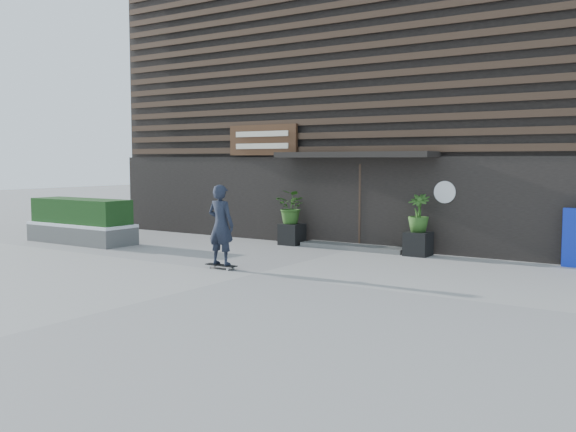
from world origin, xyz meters
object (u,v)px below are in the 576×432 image
Objects in this scene: planter_pot_left at (292,234)px; planter_pot_right at (418,244)px; skateboarder at (221,225)px; raised_bed at (82,234)px.

planter_pot_left is 3.80m from planter_pot_right.
skateboarder is at bearing -77.85° from planter_pot_left.
skateboarder reaches higher than raised_bed.
planter_pot_right is 9.67m from raised_bed.
skateboarder is (-2.88, -4.28, 0.68)m from planter_pot_right.
planter_pot_right is 0.32× the size of skateboarder.
planter_pot_right is at bearing 18.10° from raised_bed.
raised_bed is at bearing -150.87° from planter_pot_left.
skateboarder is (0.92, -4.28, 0.68)m from planter_pot_left.
raised_bed is 1.87× the size of skateboarder.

